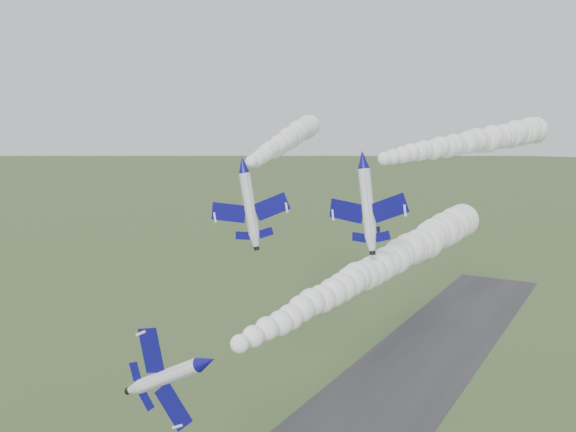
% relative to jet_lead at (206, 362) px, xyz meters
% --- Properties ---
extents(jet_lead, '(4.43, 11.59, 8.63)m').
position_rel_jet_lead_xyz_m(jet_lead, '(0.00, 0.00, 0.00)').
color(jet_lead, white).
extents(smoke_trail_jet_lead, '(6.50, 68.58, 5.70)m').
position_rel_jet_lead_xyz_m(smoke_trail_jet_lead, '(2.51, 36.54, 1.85)').
color(smoke_trail_jet_lead, white).
extents(jet_pair_left, '(10.87, 12.69, 3.47)m').
position_rel_jet_lead_xyz_m(jet_pair_left, '(-15.72, 30.19, 14.92)').
color(jet_pair_left, white).
extents(smoke_trail_jet_pair_left, '(28.73, 67.43, 5.13)m').
position_rel_jet_lead_xyz_m(smoke_trail_jet_pair_left, '(-28.81, 66.06, 17.34)').
color(smoke_trail_jet_pair_left, white).
extents(jet_pair_right, '(10.96, 13.14, 3.40)m').
position_rel_jet_lead_xyz_m(jet_pair_right, '(1.37, 31.07, 16.04)').
color(jet_pair_right, white).
extents(smoke_trail_jet_pair_right, '(13.49, 71.00, 5.26)m').
position_rel_jet_lead_xyz_m(smoke_trail_jet_pair_right, '(6.78, 69.33, 17.47)').
color(smoke_trail_jet_pair_right, white).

